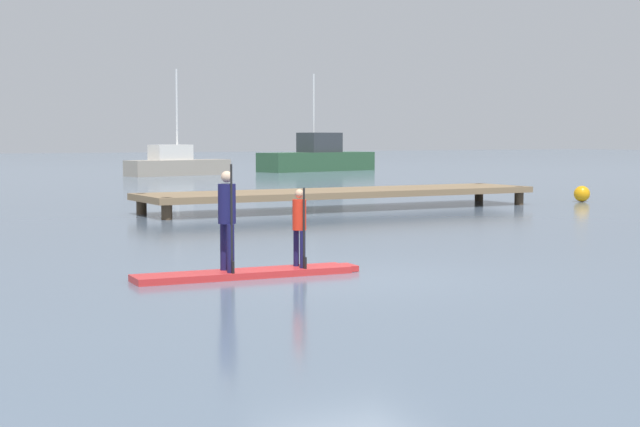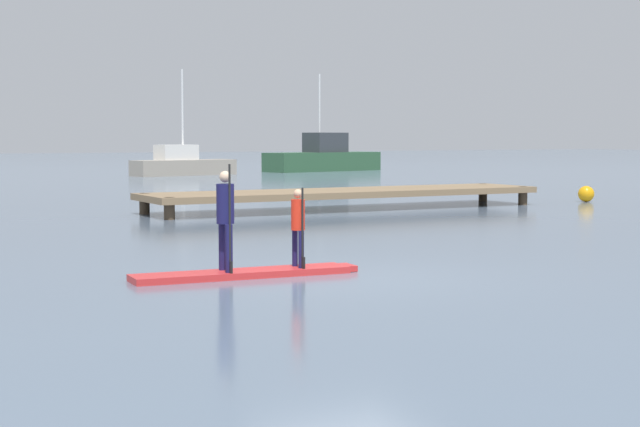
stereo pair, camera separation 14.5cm
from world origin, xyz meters
name	(u,v)px [view 2 (the right image)]	position (x,y,z in m)	size (l,w,h in m)	color
ground_plane	(347,280)	(0.00, 0.00, 0.00)	(240.00, 240.00, 0.00)	slate
paddleboard_near	(246,273)	(-1.17, 0.99, 0.05)	(3.54, 0.85, 0.10)	red
paddler_adult	(226,214)	(-1.50, 1.00, 0.96)	(0.28, 0.48, 1.60)	#19194C
paddler_child_solo	(298,223)	(-0.33, 0.91, 0.78)	(0.23, 0.41, 1.23)	#19194C
fishing_boat_green_midground	(182,164)	(11.74, 38.51, 0.63)	(6.15, 2.70, 5.83)	#9E9384
motor_boat_small_navy	(323,158)	(21.99, 41.05, 0.83)	(8.30, 3.90, 6.01)	#2D5638
floating_dock	(346,193)	(7.05, 12.26, 0.47)	(12.14, 2.59, 0.57)	#846B4C
mooring_buoy_mid	(586,194)	(15.52, 11.33, 0.26)	(0.52, 0.52, 0.52)	orange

